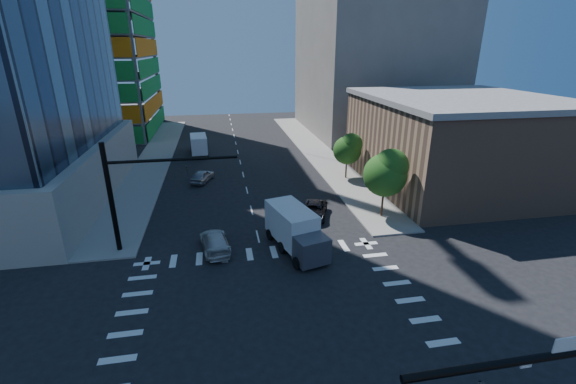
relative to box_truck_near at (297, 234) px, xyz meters
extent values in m
plane|color=black|center=(-2.90, -8.86, -1.52)|extent=(160.00, 160.00, 0.00)
cube|color=silver|center=(-2.90, -8.86, -1.51)|extent=(20.00, 20.00, 0.01)
cube|color=gray|center=(9.60, 31.14, -1.44)|extent=(5.00, 60.00, 0.15)
cube|color=gray|center=(-15.40, 31.14, -1.44)|extent=(5.00, 60.00, 0.15)
cube|color=#8E6852|center=(22.10, 13.14, 3.48)|extent=(20.00, 22.00, 10.00)
cube|color=slate|center=(22.10, 13.14, 8.78)|extent=(20.50, 22.50, 0.60)
cube|color=#68625D|center=(24.10, 46.14, 12.48)|extent=(24.00, 30.00, 28.00)
cylinder|color=black|center=(3.60, -20.36, 6.03)|extent=(10.00, 0.24, 0.24)
cube|color=white|center=(3.60, -20.36, 6.38)|extent=(0.90, 0.04, 0.50)
cylinder|color=black|center=(-14.40, 2.64, 3.13)|extent=(0.40, 0.40, 9.00)
cylinder|color=black|center=(-9.40, 2.64, 6.03)|extent=(10.00, 0.24, 0.24)
imported|color=black|center=(-8.40, 2.64, 4.93)|extent=(0.16, 0.20, 1.00)
cylinder|color=#382316|center=(9.60, 5.14, -0.23)|extent=(0.20, 0.20, 2.27)
sphere|color=#174311|center=(9.60, 5.14, 2.86)|extent=(4.16, 4.16, 4.16)
sphere|color=#316923|center=(10.00, 4.84, 3.83)|extent=(3.25, 3.25, 3.25)
cylinder|color=#382316|center=(9.90, 17.14, -0.40)|extent=(0.20, 0.20, 1.92)
sphere|color=#174311|center=(9.90, 17.14, 2.21)|extent=(3.52, 3.52, 3.52)
sphere|color=#316923|center=(10.30, 16.84, 3.03)|extent=(2.75, 2.75, 2.75)
imported|color=black|center=(3.06, 6.36, -0.83)|extent=(3.84, 5.45, 1.38)
imported|color=#B8B8B8|center=(-6.62, 1.41, -0.77)|extent=(2.82, 5.40, 1.50)
imported|color=#A4A5AB|center=(-8.09, 19.24, -0.77)|extent=(3.25, 4.76, 1.50)
cube|color=silver|center=(0.00, 0.00, 0.52)|extent=(3.88, 5.84, 2.79)
cube|color=#47464F|center=(0.00, 0.00, -0.18)|extent=(2.88, 2.50, 2.04)
cube|color=white|center=(-8.93, 32.88, 0.35)|extent=(2.72, 5.08, 2.55)
cube|color=#47464F|center=(-8.93, 32.88, -0.29)|extent=(2.39, 1.93, 1.87)
camera|label=1|loc=(-5.76, -27.46, 14.28)|focal=24.00mm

